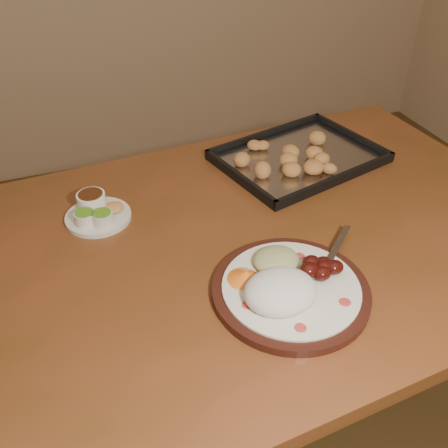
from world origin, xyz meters
name	(u,v)px	position (x,y,z in m)	size (l,w,h in m)	color
dining_table	(228,274)	(0.09, 0.24, 0.65)	(1.56, 1.01, 0.75)	brown
dinner_plate	(287,286)	(0.14, 0.05, 0.77)	(0.35, 0.30, 0.07)	black
condiment_saucer	(96,212)	(-0.16, 0.42, 0.77)	(0.15, 0.15, 0.05)	silver
baking_tray	(299,156)	(0.40, 0.50, 0.76)	(0.48, 0.40, 0.04)	black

